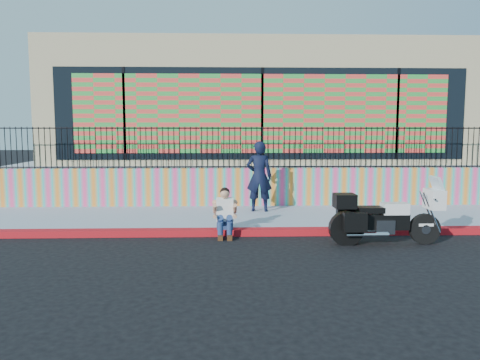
{
  "coord_description": "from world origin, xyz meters",
  "views": [
    {
      "loc": [
        -1.17,
        -10.32,
        2.37
      ],
      "look_at": [
        -0.78,
        1.2,
        1.12
      ],
      "focal_mm": 35.0,
      "sensor_mm": 36.0,
      "label": 1
    }
  ],
  "objects": [
    {
      "name": "police_motorcycle",
      "position": [
        2.12,
        -0.93,
        0.59
      ],
      "size": [
        2.28,
        0.75,
        1.42
      ],
      "color": "black",
      "rests_on": "ground"
    },
    {
      "name": "mural_wall",
      "position": [
        0.0,
        3.25,
        0.7
      ],
      "size": [
        16.0,
        0.2,
        1.1
      ],
      "primitive_type": "cube",
      "color": "#FF4384",
      "rests_on": "sidewalk"
    },
    {
      "name": "storefront_building",
      "position": [
        0.0,
        8.13,
        3.25
      ],
      "size": [
        14.0,
        8.06,
        4.0
      ],
      "color": "tan",
      "rests_on": "elevated_platform"
    },
    {
      "name": "seated_man",
      "position": [
        -1.16,
        -0.16,
        0.45
      ],
      "size": [
        0.54,
        0.71,
        1.06
      ],
      "color": "navy",
      "rests_on": "ground"
    },
    {
      "name": "sidewalk",
      "position": [
        0.0,
        1.65,
        0.07
      ],
      "size": [
        16.0,
        3.0,
        0.15
      ],
      "primitive_type": "cube",
      "color": "#95A0B3",
      "rests_on": "ground"
    },
    {
      "name": "police_officer",
      "position": [
        -0.22,
        2.27,
        1.11
      ],
      "size": [
        0.74,
        0.53,
        1.91
      ],
      "primitive_type": "imported",
      "rotation": [
        0.0,
        0.0,
        3.03
      ],
      "color": "black",
      "rests_on": "sidewalk"
    },
    {
      "name": "metal_fence",
      "position": [
        0.0,
        3.25,
        1.85
      ],
      "size": [
        15.8,
        0.04,
        1.2
      ],
      "primitive_type": null,
      "color": "black",
      "rests_on": "mural_wall"
    },
    {
      "name": "red_curb",
      "position": [
        0.0,
        0.0,
        0.07
      ],
      "size": [
        16.0,
        0.3,
        0.15
      ],
      "primitive_type": "cube",
      "color": "#9E110B",
      "rests_on": "ground"
    },
    {
      "name": "elevated_platform",
      "position": [
        0.0,
        8.35,
        0.62
      ],
      "size": [
        16.0,
        10.0,
        1.25
      ],
      "primitive_type": "cube",
      "color": "#95A0B3",
      "rests_on": "ground"
    },
    {
      "name": "ground",
      "position": [
        0.0,
        0.0,
        0.0
      ],
      "size": [
        90.0,
        90.0,
        0.0
      ],
      "primitive_type": "plane",
      "color": "black",
      "rests_on": "ground"
    }
  ]
}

